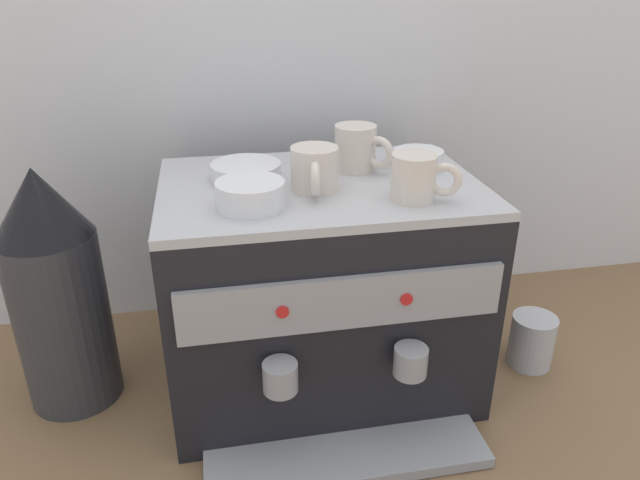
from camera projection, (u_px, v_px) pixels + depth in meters
name	position (u px, v px, depth m)	size (l,w,h in m)	color
ground_plane	(320.00, 373.00, 1.22)	(4.00, 4.00, 0.00)	brown
tiled_backsplash_wall	(291.00, 85.00, 1.29)	(2.80, 0.03, 1.05)	silver
espresso_machine	(320.00, 287.00, 1.13)	(0.56, 0.50, 0.42)	black
ceramic_cup_0	(357.00, 148.00, 1.09)	(0.10, 0.11, 0.08)	beige
ceramic_cup_1	(416.00, 178.00, 0.95)	(0.11, 0.07, 0.08)	beige
ceramic_cup_2	(315.00, 169.00, 0.99)	(0.08, 0.12, 0.07)	beige
ceramic_bowl_0	(246.00, 172.00, 1.05)	(0.13, 0.13, 0.03)	white
ceramic_bowl_1	(418.00, 160.00, 1.11)	(0.09, 0.09, 0.03)	white
ceramic_bowl_2	(250.00, 195.00, 0.93)	(0.11, 0.11, 0.04)	white
coffee_grinder	(57.00, 291.00, 1.06)	(0.17, 0.17, 0.47)	#333338
milk_pitcher	(532.00, 340.00, 1.23)	(0.09, 0.09, 0.11)	#B7B7BC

